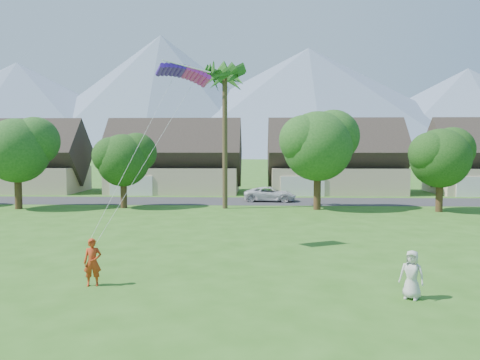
{
  "coord_description": "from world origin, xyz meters",
  "views": [
    {
      "loc": [
        0.82,
        -12.31,
        5.36
      ],
      "look_at": [
        0.0,
        10.0,
        3.8
      ],
      "focal_mm": 35.0,
      "sensor_mm": 36.0,
      "label": 1
    }
  ],
  "objects_px": {
    "watcher": "(412,275)",
    "parafoil_kite": "(184,72)",
    "kite_flyer": "(93,262)",
    "parked_car": "(270,194)"
  },
  "relations": [
    {
      "from": "watcher",
      "to": "parafoil_kite",
      "type": "xyz_separation_m",
      "value": [
        -9.29,
        7.99,
        8.41
      ]
    },
    {
      "from": "watcher",
      "to": "parafoil_kite",
      "type": "distance_m",
      "value": 14.86
    },
    {
      "from": "kite_flyer",
      "to": "watcher",
      "type": "height_order",
      "value": "kite_flyer"
    },
    {
      "from": "watcher",
      "to": "parked_car",
      "type": "bearing_deg",
      "value": 128.84
    },
    {
      "from": "kite_flyer",
      "to": "watcher",
      "type": "bearing_deg",
      "value": -16.59
    },
    {
      "from": "kite_flyer",
      "to": "parafoil_kite",
      "type": "height_order",
      "value": "parafoil_kite"
    },
    {
      "from": "watcher",
      "to": "parafoil_kite",
      "type": "bearing_deg",
      "value": 170.17
    },
    {
      "from": "watcher",
      "to": "parked_car",
      "type": "relative_size",
      "value": 0.34
    },
    {
      "from": "kite_flyer",
      "to": "parafoil_kite",
      "type": "distance_m",
      "value": 11.1
    },
    {
      "from": "watcher",
      "to": "parked_car",
      "type": "xyz_separation_m",
      "value": [
        -4.18,
        29.86,
        -0.15
      ]
    }
  ]
}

